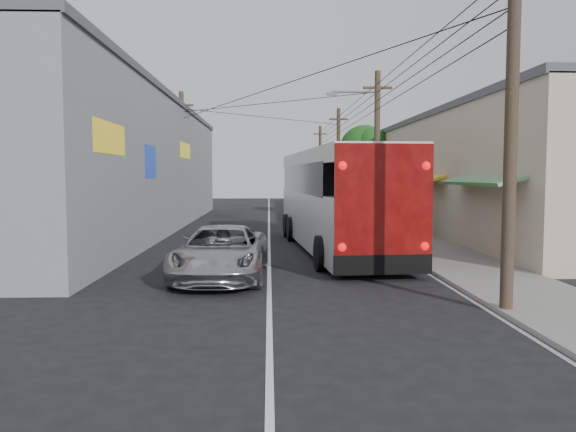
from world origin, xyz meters
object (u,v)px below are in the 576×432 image
(jeepney, at_px, (221,252))
(parked_car_far, at_px, (321,206))
(parked_suv, at_px, (354,215))
(parked_car_mid, at_px, (322,207))
(pedestrian_near, at_px, (402,216))
(pedestrian_far, at_px, (422,220))
(coach_bus, at_px, (336,199))

(jeepney, distance_m, parked_car_far, 25.11)
(parked_suv, xyz_separation_m, parked_car_mid, (-0.80, 9.98, -0.09))
(parked_suv, height_order, pedestrian_near, pedestrian_near)
(parked_suv, distance_m, pedestrian_far, 4.29)
(parked_car_mid, bearing_deg, parked_car_far, 83.85)
(parked_car_far, xyz_separation_m, pedestrian_far, (3.60, -14.23, 0.07))
(coach_bus, relative_size, parked_suv, 2.28)
(parked_suv, distance_m, pedestrian_near, 2.95)
(parked_suv, distance_m, parked_car_far, 11.01)
(parked_car_far, bearing_deg, pedestrian_far, -82.39)
(pedestrian_far, bearing_deg, parked_car_mid, -46.08)
(parked_suv, xyz_separation_m, parked_car_far, (-0.80, 10.98, -0.10))
(coach_bus, xyz_separation_m, parked_suv, (1.91, 7.43, -1.17))
(jeepney, xyz_separation_m, parked_car_mid, (5.20, 23.56, 0.03))
(pedestrian_near, relative_size, pedestrian_far, 1.15)
(parked_car_far, distance_m, pedestrian_near, 13.35)
(coach_bus, relative_size, parked_car_mid, 2.99)
(parked_car_mid, xyz_separation_m, parked_car_far, (0.00, 1.00, -0.01))
(jeepney, bearing_deg, coach_bus, 58.44)
(parked_car_mid, height_order, parked_car_far, parked_car_mid)
(jeepney, bearing_deg, pedestrian_near, 56.94)
(coach_bus, height_order, parked_suv, coach_bus)
(parked_car_far, relative_size, pedestrian_far, 3.23)
(parked_car_far, bearing_deg, jeepney, -108.55)
(jeepney, xyz_separation_m, pedestrian_far, (8.80, 10.34, 0.09))
(parked_suv, xyz_separation_m, pedestrian_near, (2.12, -2.04, 0.08))
(parked_suv, height_order, pedestrian_far, parked_suv)
(parked_car_far, relative_size, pedestrian_near, 2.82)
(parked_suv, xyz_separation_m, pedestrian_far, (2.80, -3.24, -0.03))
(parked_car_mid, distance_m, pedestrian_far, 13.71)
(coach_bus, height_order, parked_car_mid, coach_bus)
(parked_suv, height_order, parked_car_far, parked_suv)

